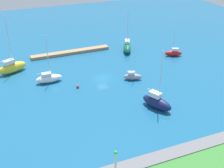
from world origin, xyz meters
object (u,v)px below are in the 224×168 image
sailboat_yellow_far_south (12,67)px  sailboat_red_mid_basin (174,53)px  pier_dock (71,52)px  sailboat_gray_near_pier (133,76)px  mooring_buoy_red (78,87)px  sailboat_green_off_beacon (127,47)px  sailboat_white_lone_north (49,78)px  sailboat_navy_by_breakwater (157,102)px  harbor_beacon (116,159)px

sailboat_yellow_far_south → sailboat_red_mid_basin: bearing=-29.8°
pier_dock → sailboat_gray_near_pier: sailboat_gray_near_pier is taller
sailboat_red_mid_basin → mooring_buoy_red: 33.03m
sailboat_gray_near_pier → sailboat_green_off_beacon: size_ratio=0.71×
sailboat_white_lone_north → sailboat_green_off_beacon: bearing=23.1°
pier_dock → sailboat_gray_near_pier: bearing=114.0°
sailboat_yellow_far_south → sailboat_navy_by_breakwater: bearing=-69.4°
pier_dock → sailboat_white_lone_north: size_ratio=1.98×
pier_dock → mooring_buoy_red: pier_dock is taller
sailboat_green_off_beacon → sailboat_yellow_far_south: bearing=-63.2°
pier_dock → mooring_buoy_red: bearing=79.3°
harbor_beacon → mooring_buoy_red: size_ratio=5.37×
mooring_buoy_red → sailboat_green_off_beacon: bearing=-141.4°
pier_dock → sailboat_navy_by_breakwater: 37.33m
sailboat_green_off_beacon → pier_dock: bearing=-82.8°
mooring_buoy_red → sailboat_yellow_far_south: bearing=-46.8°
pier_dock → sailboat_white_lone_north: 18.76m
sailboat_red_mid_basin → mooring_buoy_red: bearing=35.9°
sailboat_white_lone_north → pier_dock: bearing=58.7°
sailboat_gray_near_pier → sailboat_green_off_beacon: (-6.63, -17.68, 0.56)m
sailboat_white_lone_north → sailboat_yellow_far_south: 12.08m
sailboat_green_off_beacon → mooring_buoy_red: (20.71, 16.53, -1.15)m
sailboat_gray_near_pier → sailboat_yellow_far_south: bearing=173.3°
sailboat_red_mid_basin → sailboat_white_lone_north: bearing=25.7°
sailboat_gray_near_pier → sailboat_white_lone_north: sailboat_white_lone_north is taller
pier_dock → sailboat_red_mid_basin: sailboat_red_mid_basin is taller
pier_dock → harbor_beacon: 51.28m
sailboat_green_off_beacon → sailboat_yellow_far_south: 34.43m
pier_dock → sailboat_yellow_far_south: size_ratio=1.57×
sailboat_white_lone_north → mooring_buoy_red: 7.95m
harbor_beacon → sailboat_green_off_beacon: size_ratio=0.30×
sailboat_navy_by_breakwater → mooring_buoy_red: 19.83m
sailboat_white_lone_north → sailboat_red_mid_basin: bearing=4.3°
sailboat_white_lone_north → sailboat_red_mid_basin: (-37.80, -2.65, -0.16)m
harbor_beacon → sailboat_white_lone_north: bearing=-84.6°
sailboat_gray_near_pier → sailboat_white_lone_north: bearing=-175.5°
mooring_buoy_red → harbor_beacon: bearing=85.2°
sailboat_gray_near_pier → sailboat_red_mid_basin: (-17.95, -9.22, 0.05)m
pier_dock → sailboat_green_off_beacon: bearing=163.8°
sailboat_red_mid_basin → sailboat_yellow_far_south: (45.69, -6.48, 0.59)m
sailboat_gray_near_pier → sailboat_red_mid_basin: size_ratio=1.09×
mooring_buoy_red → sailboat_white_lone_north: bearing=-43.2°
sailboat_red_mid_basin → harbor_beacon: bearing=69.1°
sailboat_gray_near_pier → sailboat_navy_by_breakwater: 13.70m
sailboat_red_mid_basin → mooring_buoy_red: (32.03, 8.07, -0.64)m
harbor_beacon → sailboat_red_mid_basin: bearing=-132.6°
sailboat_navy_by_breakwater → sailboat_red_mid_basin: 29.68m
sailboat_yellow_far_south → mooring_buoy_red: sailboat_yellow_far_south is taller
sailboat_navy_by_breakwater → sailboat_green_off_beacon: (-7.58, -31.34, 0.01)m
harbor_beacon → sailboat_navy_by_breakwater: 21.44m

